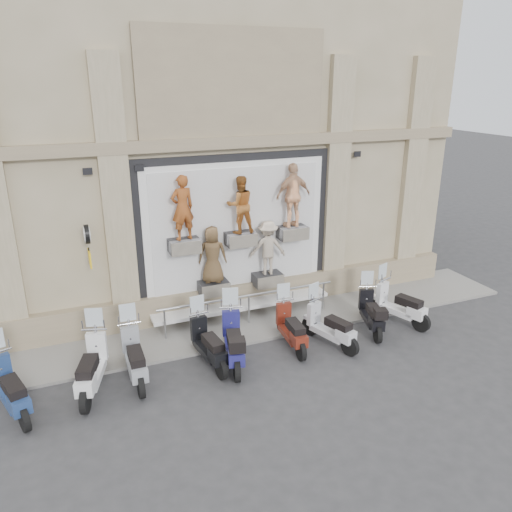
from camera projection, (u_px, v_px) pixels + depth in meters
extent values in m
plane|color=#323235|center=(279.00, 362.00, 11.95)|extent=(90.00, 90.00, 0.00)
cube|color=gray|center=(248.00, 323.00, 13.77)|extent=(16.00, 2.20, 0.08)
cube|color=black|center=(236.00, 232.00, 13.72)|extent=(5.60, 0.10, 4.30)
cube|color=white|center=(237.00, 233.00, 13.67)|extent=(5.10, 0.06, 3.90)
cube|color=white|center=(237.00, 233.00, 13.63)|extent=(4.70, 0.04, 3.60)
cube|color=white|center=(242.00, 304.00, 14.03)|extent=(5.10, 0.75, 0.10)
cube|color=#28282B|center=(184.00, 246.00, 12.87)|extent=(0.80, 0.50, 0.35)
imported|color=#A95221|center=(182.00, 208.00, 12.53)|extent=(0.67, 0.50, 1.67)
cube|color=#28282B|center=(241.00, 239.00, 13.42)|extent=(0.80, 0.50, 0.35)
imported|color=#995A24|center=(240.00, 205.00, 13.10)|extent=(0.77, 0.61, 1.53)
cube|color=#28282B|center=(292.00, 232.00, 13.97)|extent=(0.80, 0.50, 0.35)
imported|color=#EEB78A|center=(293.00, 195.00, 13.61)|extent=(1.07, 0.52, 1.77)
cube|color=#28282B|center=(214.00, 288.00, 13.58)|extent=(0.80, 0.50, 0.35)
imported|color=brown|center=(213.00, 255.00, 13.26)|extent=(0.88, 0.70, 1.56)
cube|color=#28282B|center=(267.00, 279.00, 14.15)|extent=(0.80, 0.50, 0.35)
imported|color=beige|center=(268.00, 248.00, 13.83)|extent=(1.09, 0.77, 1.54)
cube|color=black|center=(86.00, 231.00, 11.94)|extent=(0.06, 0.56, 0.06)
cylinder|color=black|center=(87.00, 234.00, 11.70)|extent=(0.10, 0.46, 0.46)
cube|color=yellow|center=(90.00, 258.00, 11.91)|extent=(0.04, 0.50, 0.38)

